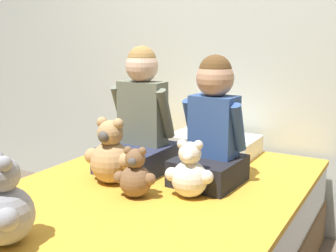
% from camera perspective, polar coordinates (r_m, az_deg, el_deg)
% --- Properties ---
extents(wall_behind_bed, '(8.00, 0.06, 2.50)m').
position_cam_1_polar(wall_behind_bed, '(2.83, 8.76, 12.15)').
color(wall_behind_bed, beige).
rests_on(wall_behind_bed, ground_plane).
extents(bed, '(1.35, 1.97, 0.52)m').
position_cam_1_polar(bed, '(2.13, -2.89, -15.48)').
color(bed, brown).
rests_on(bed, ground_plane).
extents(child_on_left, '(0.35, 0.39, 0.67)m').
position_cam_1_polar(child_on_left, '(2.30, -3.83, 0.57)').
color(child_on_left, '#282D47').
rests_on(child_on_left, bed).
extents(child_on_right, '(0.32, 0.35, 0.64)m').
position_cam_1_polar(child_on_right, '(2.09, 6.01, -0.22)').
color(child_on_right, black).
rests_on(child_on_right, bed).
extents(teddy_bear_held_by_left_child, '(0.28, 0.21, 0.33)m').
position_cam_1_polar(teddy_bear_held_by_left_child, '(2.12, -7.77, -4.01)').
color(teddy_bear_held_by_left_child, tan).
rests_on(teddy_bear_held_by_left_child, bed).
extents(teddy_bear_held_by_right_child, '(0.22, 0.17, 0.27)m').
position_cam_1_polar(teddy_bear_held_by_right_child, '(1.93, 2.94, -6.39)').
color(teddy_bear_held_by_right_child, silver).
rests_on(teddy_bear_held_by_right_child, bed).
extents(teddy_bear_between_children, '(0.19, 0.15, 0.24)m').
position_cam_1_polar(teddy_bear_between_children, '(1.93, -4.45, -6.77)').
color(teddy_bear_between_children, brown).
rests_on(teddy_bear_between_children, bed).
extents(teddy_bear_at_foot_of_bed, '(0.26, 0.21, 0.33)m').
position_cam_1_polar(teddy_bear_at_foot_of_bed, '(1.61, -21.42, -10.06)').
color(teddy_bear_at_foot_of_bed, '#939399').
rests_on(teddy_bear_at_foot_of_bed, bed).
extents(pillow_at_headboard, '(0.54, 0.33, 0.11)m').
position_cam_1_polar(pillow_at_headboard, '(2.67, 6.20, -2.44)').
color(pillow_at_headboard, white).
rests_on(pillow_at_headboard, bed).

